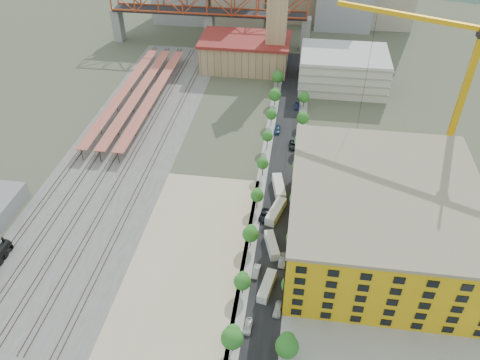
# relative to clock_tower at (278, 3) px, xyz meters

# --- Properties ---
(ground) EXTENTS (400.00, 400.00, 0.00)m
(ground) POSITION_rel_clock_tower_xyz_m (-8.00, -79.99, -28.70)
(ground) COLOR #474C38
(ground) RESTS_ON ground
(ballast_strip) EXTENTS (36.00, 165.00, 0.06)m
(ballast_strip) POSITION_rel_clock_tower_xyz_m (-44.00, -62.49, -28.67)
(ballast_strip) COLOR #605E59
(ballast_strip) RESTS_ON ground
(dirt_lot) EXTENTS (28.00, 67.00, 0.06)m
(dirt_lot) POSITION_rel_clock_tower_xyz_m (-12.00, -111.49, -28.67)
(dirt_lot) COLOR tan
(dirt_lot) RESTS_ON ground
(street_asphalt) EXTENTS (12.00, 170.00, 0.06)m
(street_asphalt) POSITION_rel_clock_tower_xyz_m (8.00, -64.99, -28.67)
(street_asphalt) COLOR black
(street_asphalt) RESTS_ON ground
(sidewalk_west) EXTENTS (3.00, 170.00, 0.04)m
(sidewalk_west) POSITION_rel_clock_tower_xyz_m (2.50, -64.99, -28.68)
(sidewalk_west) COLOR gray
(sidewalk_west) RESTS_ON ground
(sidewalk_east) EXTENTS (3.00, 170.00, 0.04)m
(sidewalk_east) POSITION_rel_clock_tower_xyz_m (13.50, -64.99, -28.68)
(sidewalk_east) COLOR gray
(sidewalk_east) RESTS_ON ground
(construction_pad) EXTENTS (50.00, 90.00, 0.06)m
(construction_pad) POSITION_rel_clock_tower_xyz_m (37.00, -99.99, -28.67)
(construction_pad) COLOR gray
(construction_pad) RESTS_ON ground
(rail_tracks) EXTENTS (26.56, 160.00, 0.18)m
(rail_tracks) POSITION_rel_clock_tower_xyz_m (-45.80, -62.49, -28.55)
(rail_tracks) COLOR #382B23
(rail_tracks) RESTS_ON ground
(platform_canopies) EXTENTS (16.00, 80.00, 4.12)m
(platform_canopies) POSITION_rel_clock_tower_xyz_m (-49.00, -34.99, -24.70)
(platform_canopies) COLOR #C9674D
(platform_canopies) RESTS_ON ground
(station_hall) EXTENTS (38.00, 24.00, 13.10)m
(station_hall) POSITION_rel_clock_tower_xyz_m (-13.00, 2.01, -22.03)
(station_hall) COLOR tan
(station_hall) RESTS_ON ground
(clock_tower) EXTENTS (12.00, 12.00, 52.00)m
(clock_tower) POSITION_rel_clock_tower_xyz_m (0.00, 0.00, 0.00)
(clock_tower) COLOR tan
(clock_tower) RESTS_ON ground
(parking_garage) EXTENTS (34.00, 26.00, 14.00)m
(parking_garage) POSITION_rel_clock_tower_xyz_m (28.00, -9.99, -21.70)
(parking_garage) COLOR silver
(parking_garage) RESTS_ON ground
(truss_bridge) EXTENTS (94.00, 9.60, 25.60)m
(truss_bridge) POSITION_rel_clock_tower_xyz_m (-33.00, 25.01, -9.83)
(truss_bridge) COLOR gray
(truss_bridge) RESTS_ON ground
(construction_building) EXTENTS (44.60, 50.60, 18.80)m
(construction_building) POSITION_rel_clock_tower_xyz_m (34.00, -99.99, -19.29)
(construction_building) COLOR gold
(construction_building) RESTS_ON ground
(street_trees) EXTENTS (15.40, 124.40, 8.00)m
(street_trees) POSITION_rel_clock_tower_xyz_m (8.00, -74.99, -28.70)
(street_trees) COLOR #20601D
(street_trees) RESTS_ON ground
(distant_hills) EXTENTS (647.00, 264.00, 227.00)m
(distant_hills) POSITION_rel_clock_tower_xyz_m (37.28, 180.01, -108.23)
(distant_hills) COLOR #4C6B59
(distant_hills) RESTS_ON ground
(tower_crane) EXTENTS (47.15, 22.80, 54.44)m
(tower_crane) POSITION_rel_clock_tower_xyz_m (51.07, -69.41, 4.90)
(tower_crane) COLOR gold
(tower_crane) RESTS_ON ground
(site_trailer_a) EXTENTS (3.92, 9.09, 2.41)m
(site_trailer_a) POSITION_rel_clock_tower_xyz_m (8.00, -118.25, -27.49)
(site_trailer_a) COLOR silver
(site_trailer_a) RESTS_ON ground
(site_trailer_b) EXTENTS (4.77, 9.13, 2.42)m
(site_trailer_b) POSITION_rel_clock_tower_xyz_m (8.00, -105.11, -27.49)
(site_trailer_b) COLOR silver
(site_trailer_b) RESTS_ON ground
(site_trailer_c) EXTENTS (5.32, 10.29, 2.72)m
(site_trailer_c) POSITION_rel_clock_tower_xyz_m (8.00, -92.42, -27.33)
(site_trailer_c) COLOR silver
(site_trailer_c) RESTS_ON ground
(site_trailer_d) EXTENTS (4.81, 10.76, 2.85)m
(site_trailer_d) POSITION_rel_clock_tower_xyz_m (8.00, -81.83, -27.27)
(site_trailer_d) COLOR silver
(site_trailer_d) RESTS_ON ground
(car_0) EXTENTS (1.89, 4.26, 1.42)m
(car_0) POSITION_rel_clock_tower_xyz_m (5.00, -129.26, -27.98)
(car_0) COLOR #BCBCBC
(car_0) RESTS_ON ground
(car_1) EXTENTS (1.92, 4.46, 1.43)m
(car_1) POSITION_rel_clock_tower_xyz_m (5.00, -113.81, -27.98)
(car_1) COLOR #A4A5A9
(car_1) RESTS_ON ground
(car_2) EXTENTS (3.32, 5.87, 1.55)m
(car_2) POSITION_rel_clock_tower_xyz_m (5.00, -93.77, -27.92)
(car_2) COLOR black
(car_2) RESTS_ON ground
(car_3) EXTENTS (2.06, 4.96, 1.43)m
(car_3) POSITION_rel_clock_tower_xyz_m (5.00, -49.18, -27.98)
(car_3) COLOR navy
(car_3) RESTS_ON ground
(car_4) EXTENTS (2.38, 4.66, 1.52)m
(car_4) POSITION_rel_clock_tower_xyz_m (11.00, -124.00, -27.94)
(car_4) COLOR silver
(car_4) RESTS_ON ground
(car_5) EXTENTS (2.01, 4.90, 1.58)m
(car_5) POSITION_rel_clock_tower_xyz_m (11.00, -109.48, -27.91)
(car_5) COLOR gray
(car_5) RESTS_ON ground
(car_6) EXTENTS (2.81, 5.58, 1.51)m
(car_6) POSITION_rel_clock_tower_xyz_m (11.00, -57.93, -27.94)
(car_6) COLOR black
(car_6) RESTS_ON ground
(car_7) EXTENTS (2.08, 4.63, 1.32)m
(car_7) POSITION_rel_clock_tower_xyz_m (11.00, -31.32, -28.04)
(car_7) COLOR navy
(car_7) RESTS_ON ground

